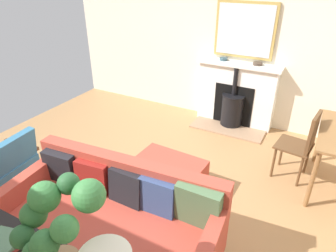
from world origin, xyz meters
TOP-DOWN VIEW (x-y plane):
  - ground_plane at (0.00, 0.00)m, footprint 4.99×5.86m
  - wall_left at (-2.50, 0.00)m, footprint 0.12×5.86m
  - fireplace at (-2.29, 0.26)m, footprint 0.64×1.33m
  - mirror_over_mantel at (-2.41, 0.26)m, footprint 0.04×0.92m
  - mantel_bowl_near at (-2.32, -0.01)m, footprint 0.13×0.13m
  - mantel_bowl_far at (-2.32, 0.54)m, footprint 0.14×0.14m
  - sofa at (0.75, 0.09)m, footprint 1.04×1.99m
  - ottoman at (-0.21, 0.10)m, footprint 0.67×0.83m
  - armchair_accent at (0.66, -1.50)m, footprint 0.73×0.65m
  - potted_plant at (1.54, 0.40)m, footprint 0.42×0.43m
  - book_stack at (1.57, -0.14)m, footprint 0.28×0.24m
  - dining_chair_near_fireplace at (-1.22, 1.42)m, footprint 0.45×0.45m

SIDE VIEW (x-z plane):
  - ground_plane at x=0.00m, z-range -0.01..0.00m
  - ottoman at x=-0.21m, z-range 0.04..0.43m
  - sofa at x=0.75m, z-range -0.06..0.79m
  - armchair_accent at x=0.66m, z-range 0.05..0.83m
  - fireplace at x=-2.29m, z-range -0.06..0.99m
  - dining_chair_near_fireplace at x=-1.22m, z-range 0.08..0.99m
  - book_stack at x=1.57m, z-range 0.75..0.83m
  - mantel_bowl_far at x=-2.32m, z-range 1.06..1.10m
  - mantel_bowl_near at x=-2.32m, z-range 1.06..1.10m
  - potted_plant at x=1.54m, z-range 0.80..1.50m
  - wall_left at x=-2.50m, z-range 0.00..2.64m
  - mirror_over_mantel at x=-2.41m, z-range 1.11..1.94m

